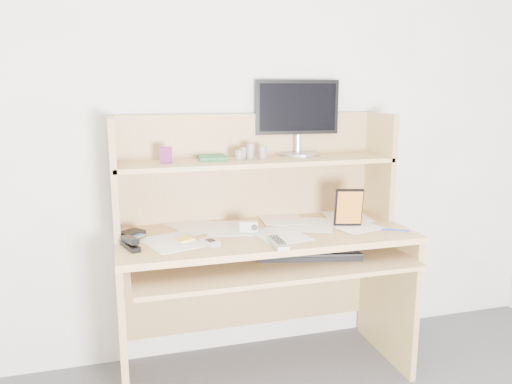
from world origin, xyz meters
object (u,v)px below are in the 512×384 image
object	(u,v)px
keyboard	(308,253)
monitor	(297,115)
tv_remote	(278,243)
game_case	(349,207)
desk	(260,238)

from	to	relation	value
keyboard	monitor	world-z (taller)	monitor
tv_remote	monitor	distance (m)	0.77
game_case	monitor	size ratio (longest dim) A/B	0.43
game_case	desk	bearing A→B (deg)	179.04
keyboard	tv_remote	world-z (taller)	tv_remote
desk	monitor	bearing A→B (deg)	36.32
keyboard	monitor	distance (m)	0.74
keyboard	tv_remote	bearing A→B (deg)	-136.23
desk	tv_remote	xyz separation A→B (m)	(-0.01, -0.31, 0.07)
game_case	monitor	bearing A→B (deg)	132.53
keyboard	game_case	size ratio (longest dim) A/B	2.64
keyboard	monitor	size ratio (longest dim) A/B	1.13
tv_remote	monitor	bearing A→B (deg)	64.96
desk	tv_remote	size ratio (longest dim) A/B	7.53
desk	keyboard	distance (m)	0.27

